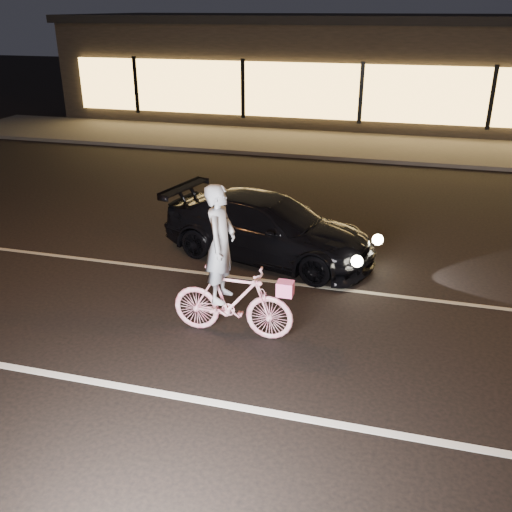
% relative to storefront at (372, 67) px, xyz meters
% --- Properties ---
extents(ground, '(90.00, 90.00, 0.00)m').
position_rel_storefront_xyz_m(ground, '(0.00, -18.97, -2.15)').
color(ground, black).
rests_on(ground, ground).
extents(lane_stripe_near, '(60.00, 0.12, 0.01)m').
position_rel_storefront_xyz_m(lane_stripe_near, '(0.00, -20.47, -2.14)').
color(lane_stripe_near, silver).
rests_on(lane_stripe_near, ground).
extents(lane_stripe_far, '(60.00, 0.10, 0.01)m').
position_rel_storefront_xyz_m(lane_stripe_far, '(0.00, -16.97, -2.14)').
color(lane_stripe_far, gray).
rests_on(lane_stripe_far, ground).
extents(sidewalk, '(30.00, 4.00, 0.12)m').
position_rel_storefront_xyz_m(sidewalk, '(0.00, -5.97, -2.09)').
color(sidewalk, '#383533').
rests_on(sidewalk, ground).
extents(storefront, '(25.40, 8.42, 4.20)m').
position_rel_storefront_xyz_m(storefront, '(0.00, 0.00, 0.00)').
color(storefront, black).
rests_on(storefront, ground).
extents(cyclist, '(1.83, 0.63, 2.31)m').
position_rel_storefront_xyz_m(cyclist, '(-0.41, -18.84, -1.33)').
color(cyclist, '#D62A5C').
rests_on(cyclist, ground).
extents(sedan, '(4.48, 2.67, 1.22)m').
position_rel_storefront_xyz_m(sedan, '(-0.55, -15.92, -1.54)').
color(sedan, black).
rests_on(sedan, ground).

